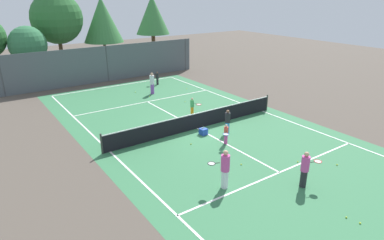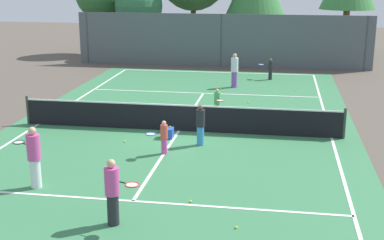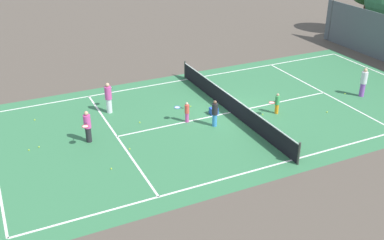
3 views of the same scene
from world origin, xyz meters
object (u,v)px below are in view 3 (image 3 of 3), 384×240
object	(u,v)px
tennis_ball_3	(39,147)
player_0	(363,82)
tennis_ball_6	(327,112)
tennis_ball_10	(140,122)
player_1	(88,126)
tennis_ball_0	(191,106)
ball_crate	(214,111)
tennis_ball_4	(111,169)
tennis_ball_1	(130,149)
tennis_ball_5	(345,94)
player_3	(186,112)
player_6	(108,97)
player_2	(277,103)
player_5	(215,113)
tennis_ball_7	(35,120)
tennis_ball_9	(263,114)
tennis_ball_11	(29,150)
tennis_ball_2	(363,87)

from	to	relation	value
tennis_ball_3	player_0	bearing A→B (deg)	84.04
player_0	tennis_ball_3	world-z (taller)	player_0
tennis_ball_6	player_0	bearing A→B (deg)	105.49
tennis_ball_3	tennis_ball_10	size ratio (longest dim) A/B	1.00
player_0	tennis_ball_10	size ratio (longest dim) A/B	26.03
player_1	tennis_ball_0	bearing A→B (deg)	103.88
ball_crate	tennis_ball_3	world-z (taller)	ball_crate
player_0	tennis_ball_4	bearing A→B (deg)	-84.85
ball_crate	tennis_ball_1	bearing A→B (deg)	-72.28
tennis_ball_5	tennis_ball_6	distance (m)	3.09
player_0	player_3	world-z (taller)	player_0
player_3	player_6	bearing A→B (deg)	-131.02
player_2	player_5	distance (m)	3.70
tennis_ball_0	tennis_ball_7	distance (m)	8.35
player_5	tennis_ball_9	distance (m)	3.02
player_2	tennis_ball_3	xyz separation A→B (m)	(-1.71, -12.17, -0.58)
player_1	tennis_ball_1	distance (m)	2.31
tennis_ball_0	player_6	bearing A→B (deg)	-106.55
ball_crate	tennis_ball_6	distance (m)	6.17
tennis_ball_6	tennis_ball_4	bearing A→B (deg)	-87.76
tennis_ball_0	tennis_ball_3	xyz separation A→B (m)	(1.05, -8.36, 0.00)
tennis_ball_6	tennis_ball_10	size ratio (longest dim) A/B	1.00
player_2	player_5	size ratio (longest dim) A/B	0.82
tennis_ball_6	tennis_ball_7	bearing A→B (deg)	-112.02
player_3	tennis_ball_6	world-z (taller)	player_3
player_5	tennis_ball_7	distance (m)	9.45
tennis_ball_7	tennis_ball_11	bearing A→B (deg)	-12.86
player_1	tennis_ball_6	bearing A→B (deg)	79.31
player_2	tennis_ball_10	distance (m)	7.37
player_0	ball_crate	distance (m)	9.14
player_6	tennis_ball_6	bearing A→B (deg)	64.28
player_3	tennis_ball_3	xyz separation A→B (m)	(-0.53, -7.36, -0.55)
player_1	tennis_ball_6	size ratio (longest dim) A/B	24.37
player_3	tennis_ball_6	xyz separation A→B (m)	(2.28, 7.37, -0.55)
player_3	tennis_ball_0	size ratio (longest dim) A/B	16.83
tennis_ball_2	player_6	bearing A→B (deg)	-102.00
player_5	tennis_ball_5	size ratio (longest dim) A/B	21.46
ball_crate	tennis_ball_5	world-z (taller)	ball_crate
tennis_ball_6	tennis_ball_3	bearing A→B (deg)	-100.79
tennis_ball_7	tennis_ball_0	bearing A→B (deg)	76.15
player_3	tennis_ball_4	bearing A→B (deg)	-60.38
tennis_ball_4	tennis_ball_5	bearing A→B (deg)	97.76
tennis_ball_0	tennis_ball_6	world-z (taller)	same
player_0	player_6	world-z (taller)	same
player_2	tennis_ball_6	bearing A→B (deg)	66.78
tennis_ball_3	tennis_ball_9	bearing A→B (deg)	82.22
tennis_ball_0	tennis_ball_2	xyz separation A→B (m)	(1.94, 10.82, 0.00)
player_1	ball_crate	size ratio (longest dim) A/B	3.77
player_1	tennis_ball_7	bearing A→B (deg)	-150.10
player_3	ball_crate	bearing A→B (deg)	97.05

